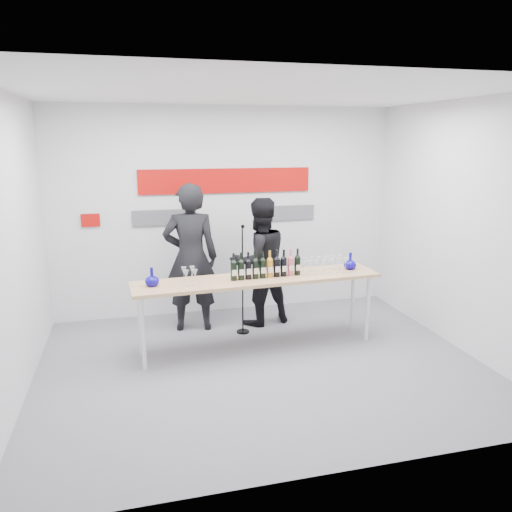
# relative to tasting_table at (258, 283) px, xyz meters

# --- Properties ---
(ground) EXTENTS (5.00, 5.00, 0.00)m
(ground) POSITION_rel_tasting_table_xyz_m (-0.08, -0.48, -0.84)
(ground) COLOR slate
(ground) RESTS_ON ground
(back_wall) EXTENTS (5.00, 0.04, 3.00)m
(back_wall) POSITION_rel_tasting_table_xyz_m (-0.08, 1.52, 0.66)
(back_wall) COLOR silver
(back_wall) RESTS_ON ground
(signage) EXTENTS (3.38, 0.02, 0.79)m
(signage) POSITION_rel_tasting_table_xyz_m (-0.14, 1.49, 0.97)
(signage) COLOR #B50B07
(signage) RESTS_ON back_wall
(tasting_table) EXTENTS (3.04, 0.77, 0.90)m
(tasting_table) POSITION_rel_tasting_table_xyz_m (0.00, 0.00, 0.00)
(tasting_table) COLOR tan
(tasting_table) RESTS_ON ground
(wine_bottles) EXTENTS (0.89, 0.12, 0.33)m
(wine_bottles) POSITION_rel_tasting_table_xyz_m (0.10, -0.01, 0.23)
(wine_bottles) COLOR black
(wine_bottles) RESTS_ON tasting_table
(decanter_left) EXTENTS (0.16, 0.16, 0.21)m
(decanter_left) POSITION_rel_tasting_table_xyz_m (-1.26, -0.03, 0.18)
(decanter_left) COLOR #0E0785
(decanter_left) RESTS_ON tasting_table
(decanter_right) EXTENTS (0.16, 0.16, 0.21)m
(decanter_right) POSITION_rel_tasting_table_xyz_m (1.25, 0.11, 0.18)
(decanter_right) COLOR #0E0785
(decanter_right) RESTS_ON tasting_table
(glasses_left) EXTENTS (0.17, 0.23, 0.18)m
(glasses_left) POSITION_rel_tasting_table_xyz_m (-0.83, -0.05, 0.16)
(glasses_left) COLOR silver
(glasses_left) RESTS_ON tasting_table
(glasses_right) EXTENTS (0.57, 0.25, 0.18)m
(glasses_right) POSITION_rel_tasting_table_xyz_m (0.88, 0.05, 0.16)
(glasses_right) COLOR silver
(glasses_right) RESTS_ON tasting_table
(presenter_left) EXTENTS (0.78, 0.56, 1.99)m
(presenter_left) POSITION_rel_tasting_table_xyz_m (-0.71, 0.85, 0.16)
(presenter_left) COLOR black
(presenter_left) RESTS_ON ground
(presenter_right) EXTENTS (0.99, 0.85, 1.77)m
(presenter_right) POSITION_rel_tasting_table_xyz_m (0.24, 0.84, 0.05)
(presenter_right) COLOR black
(presenter_right) RESTS_ON ground
(mic_stand) EXTENTS (0.17, 0.17, 1.47)m
(mic_stand) POSITION_rel_tasting_table_xyz_m (-0.07, 0.53, -0.39)
(mic_stand) COLOR black
(mic_stand) RESTS_ON ground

